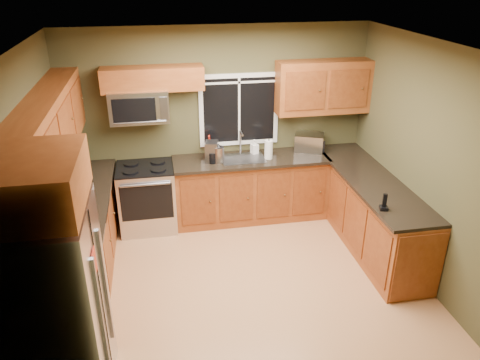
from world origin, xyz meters
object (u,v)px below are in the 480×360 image
object	(u,v)px
kettle	(219,154)
soap_bottle_b	(255,147)
toaster_oven	(309,142)
soap_bottle_a	(209,146)
paper_towel_roll	(269,150)
coffee_maker	(212,152)
refrigerator	(56,312)
cordless_phone	(384,205)
microwave	(139,106)
range	(147,197)

from	to	relation	value
kettle	soap_bottle_b	xyz separation A→B (m)	(0.55, 0.22, -0.02)
toaster_oven	kettle	size ratio (longest dim) A/B	1.77
kettle	soap_bottle_a	distance (m)	0.27
paper_towel_roll	soap_bottle_b	size ratio (longest dim) A/B	1.40
coffee_maker	soap_bottle_a	distance (m)	0.20
paper_towel_roll	refrigerator	bearing A→B (deg)	-131.24
soap_bottle_a	cordless_phone	world-z (taller)	soap_bottle_a
refrigerator	soap_bottle_b	distance (m)	3.70
coffee_maker	paper_towel_roll	bearing A→B (deg)	-2.81
paper_towel_roll	soap_bottle_a	world-z (taller)	soap_bottle_a
soap_bottle_a	soap_bottle_b	size ratio (longest dim) A/B	1.45
coffee_maker	microwave	bearing A→B (deg)	171.19
microwave	refrigerator	bearing A→B (deg)	-103.34
range	kettle	size ratio (longest dim) A/B	3.44
paper_towel_roll	soap_bottle_a	bearing A→B (deg)	163.26
range	paper_towel_roll	bearing A→B (deg)	-1.49
microwave	soap_bottle_a	world-z (taller)	microwave
range	soap_bottle_a	bearing A→B (deg)	12.11
microwave	cordless_phone	bearing A→B (deg)	-35.58
coffee_maker	paper_towel_roll	size ratio (longest dim) A/B	0.97
soap_bottle_a	soap_bottle_b	xyz separation A→B (m)	(0.64, -0.02, -0.05)
microwave	kettle	xyz separation A→B (m)	(1.00, -0.19, -0.66)
soap_bottle_b	cordless_phone	bearing A→B (deg)	-60.94
refrigerator	kettle	size ratio (longest dim) A/B	6.61
refrigerator	coffee_maker	size ratio (longest dim) A/B	6.43
coffee_maker	paper_towel_roll	xyz separation A→B (m)	(0.79, -0.04, 0.00)
microwave	paper_towel_roll	world-z (taller)	microwave
range	toaster_oven	distance (m)	2.43
range	refrigerator	bearing A→B (deg)	-103.97
soap_bottle_a	refrigerator	bearing A→B (deg)	-118.29
microwave	cordless_phone	xyz separation A→B (m)	(2.60, -1.86, -0.73)
range	coffee_maker	world-z (taller)	coffee_maker
refrigerator	toaster_oven	world-z (taller)	refrigerator
microwave	soap_bottle_a	size ratio (longest dim) A/B	2.52
microwave	toaster_oven	size ratio (longest dim) A/B	1.58
range	coffee_maker	distance (m)	1.09
refrigerator	paper_towel_roll	distance (m)	3.63
refrigerator	paper_towel_roll	size ratio (longest dim) A/B	6.20
refrigerator	range	size ratio (longest dim) A/B	1.92
microwave	coffee_maker	distance (m)	1.14
coffee_maker	paper_towel_roll	distance (m)	0.79
refrigerator	soap_bottle_a	size ratio (longest dim) A/B	5.96
kettle	cordless_phone	size ratio (longest dim) A/B	1.41
paper_towel_roll	cordless_phone	xyz separation A→B (m)	(0.90, -1.68, -0.07)
microwave	soap_bottle_a	distance (m)	1.11
kettle	cordless_phone	world-z (taller)	kettle
toaster_oven	cordless_phone	bearing A→B (deg)	-82.37
soap_bottle_b	toaster_oven	bearing A→B (deg)	-1.64
kettle	range	bearing A→B (deg)	176.89
kettle	microwave	bearing A→B (deg)	169.21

